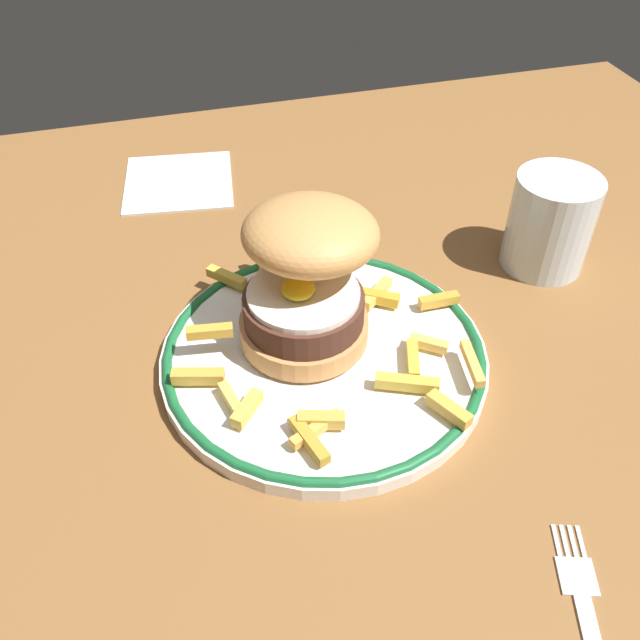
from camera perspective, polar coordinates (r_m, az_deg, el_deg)
ground_plane at (r=53.91cm, az=1.10°, el=-6.96°), size 112.60×99.41×4.00cm
dinner_plate at (r=53.48cm, az=0.00°, el=-2.98°), size 25.45×25.45×1.60cm
burger at (r=51.23cm, az=-1.28°, el=3.90°), size 14.36×14.45×10.93cm
fries_pile at (r=52.08cm, az=0.98°, el=-2.29°), size 24.12×23.35×2.52cm
water_glass at (r=64.96cm, az=18.52°, el=7.22°), size 7.47×7.47×8.82cm
fork at (r=44.69cm, az=21.66°, el=-23.04°), size 5.95×14.08×0.36cm
napkin at (r=77.06cm, az=-11.72°, el=11.29°), size 12.94×13.24×0.40cm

